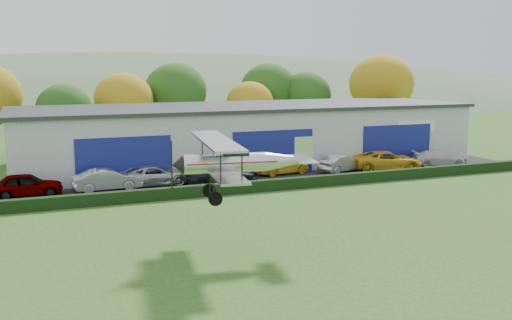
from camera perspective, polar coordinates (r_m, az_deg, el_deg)
name	(u,v)px	position (r m, az deg, el deg)	size (l,w,h in m)	color
ground	(370,267)	(26.36, 11.12, -10.26)	(300.00, 300.00, 0.00)	#2C571B
apron	(255,178)	(45.80, -0.09, -1.75)	(48.00, 9.00, 0.05)	black
hedge	(280,184)	(41.40, 2.39, -2.40)	(46.00, 0.60, 0.80)	black
hangar	(247,134)	(52.55, -0.91, 2.56)	(40.60, 12.60, 5.30)	#B2B7BC
tree_belt	(168,96)	(63.15, -8.62, 6.26)	(75.70, 13.22, 10.12)	#3D2614
distant_hills	(63,149)	(162.47, -18.46, 0.99)	(430.00, 196.00, 56.00)	#4C6642
car_0	(26,185)	(41.95, -21.66, -2.27)	(1.88, 4.66, 1.59)	gray
car_1	(107,180)	(42.16, -14.41, -1.88)	(1.64, 4.71, 1.55)	silver
car_2	(155,175)	(43.29, -9.93, -1.50)	(2.45, 5.32, 1.48)	silver
car_3	(222,174)	(43.01, -3.39, -1.40)	(2.16, 5.30, 1.54)	black
car_4	(281,164)	(47.18, 2.45, -0.41)	(1.89, 4.71, 1.60)	gold
car_5	(342,163)	(48.65, 8.47, -0.31)	(1.53, 4.39, 1.45)	silver
car_6	(388,161)	(50.21, 12.81, -0.05)	(2.66, 5.77, 1.60)	gold
car_7	(439,158)	(53.63, 17.52, 0.18)	(1.86, 4.58, 1.33)	silver
biplane	(237,161)	(27.30, -1.87, -0.05)	(6.88, 7.88, 2.93)	silver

